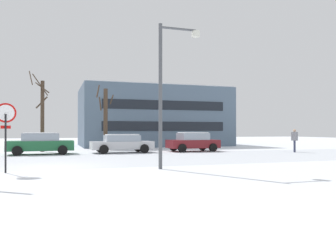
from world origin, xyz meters
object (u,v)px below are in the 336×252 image
stop_sign (6,124)px  parked_car_maroon (193,142)px  pedestrian_crossing (295,139)px  parked_car_green (41,143)px  parked_car_silver (122,143)px  street_lamp (168,81)px

stop_sign → parked_car_maroon: size_ratio=0.68×
parked_car_maroon → pedestrian_crossing: (6.89, -3.36, 0.26)m
parked_car_green → parked_car_silver: (5.60, -0.09, -0.06)m
parked_car_maroon → pedestrian_crossing: pedestrian_crossing is taller
street_lamp → parked_car_maroon: street_lamp is taller
parked_car_maroon → pedestrian_crossing: bearing=-26.0°
street_lamp → parked_car_maroon: bearing=62.5°
parked_car_silver → parked_car_maroon: bearing=-0.6°
stop_sign → parked_car_maroon: bearing=40.6°
parked_car_green → parked_car_silver: parked_car_green is taller
stop_sign → pedestrian_crossing: 20.19m
stop_sign → parked_car_silver: 12.28m
stop_sign → parked_car_silver: size_ratio=0.60×
stop_sign → parked_car_silver: stop_sign is taller
street_lamp → parked_car_green: bearing=116.7°
parked_car_green → parked_car_silver: 5.60m
stop_sign → parked_car_green: (0.85, 10.48, -1.13)m
parked_car_silver → parked_car_green: bearing=179.1°
parked_car_green → pedestrian_crossing: size_ratio=2.50×
street_lamp → parked_car_green: (-5.54, 11.01, -3.01)m
stop_sign → street_lamp: (6.39, -0.53, 1.88)m
street_lamp → pedestrian_crossing: 14.87m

